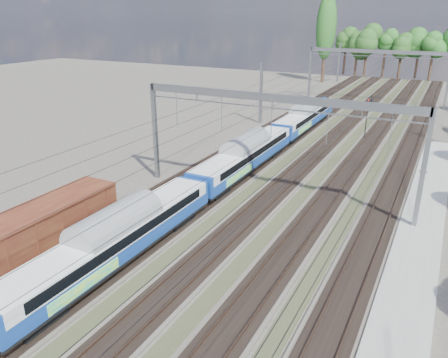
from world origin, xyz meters
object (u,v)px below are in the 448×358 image
at_px(emu_train, 244,152).
at_px(worker, 372,100).
at_px(freight_boxcar, 22,240).
at_px(signal_near, 367,114).

distance_m(emu_train, worker, 41.61).
bearing_deg(emu_train, freight_boxcar, -101.74).
height_order(freight_boxcar, worker, freight_boxcar).
height_order(emu_train, freight_boxcar, emu_train).
bearing_deg(freight_boxcar, signal_near, 72.58).
xyz_separation_m(emu_train, worker, (4.83, 41.30, -1.51)).
bearing_deg(worker, emu_train, 160.36).
height_order(freight_boxcar, signal_near, signal_near).
bearing_deg(signal_near, emu_train, -134.50).
distance_m(emu_train, signal_near, 20.07).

